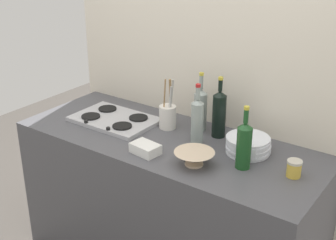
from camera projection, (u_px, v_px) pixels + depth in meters
The scene contains 12 objects.
counter_block at pixel (168, 206), 2.81m from camera, with size 1.80×0.70×0.90m, color #4C4C51.
backsplash_panel at pixel (205, 66), 2.78m from camera, with size 1.90×0.06×2.48m, color beige.
stovetop_hob at pixel (115, 119), 2.86m from camera, with size 0.51×0.34×0.04m.
plate_stack at pixel (248, 145), 2.46m from camera, with size 0.24×0.24×0.09m.
wine_bottle_leftmost at pixel (219, 113), 2.62m from camera, with size 0.08×0.08×0.36m.
wine_bottle_mid_left at pixel (200, 109), 2.71m from camera, with size 0.08×0.08×0.35m.
wine_bottle_mid_right at pixel (244, 144), 2.29m from camera, with size 0.08×0.08×0.33m.
wine_bottle_rightmost at pixel (197, 121), 2.53m from camera, with size 0.07×0.07×0.35m.
mixing_bowl at pixel (194, 158), 2.34m from camera, with size 0.21×0.21×0.07m.
butter_dish at pixel (145, 149), 2.47m from camera, with size 0.15×0.10×0.05m, color white.
utensil_crock at pixel (168, 116), 2.75m from camera, with size 0.10×0.10×0.32m.
condiment_jar_front at pixel (294, 168), 2.24m from camera, with size 0.07×0.07×0.09m.
Camera 1 is at (1.38, -1.94, 2.04)m, focal length 49.54 mm.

